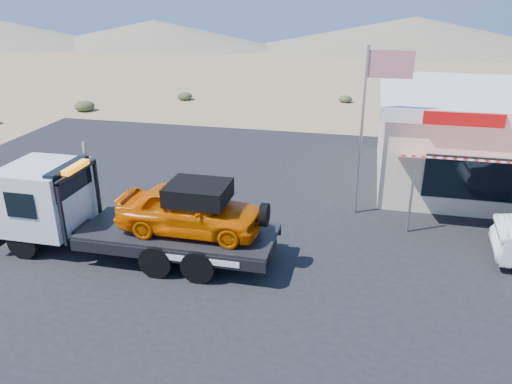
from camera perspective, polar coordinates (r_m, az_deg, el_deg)
ground at (r=15.67m, az=-7.06°, el=-7.52°), size 120.00×120.00×0.00m
asphalt_lot at (r=17.76m, az=2.28°, el=-3.53°), size 32.00×24.00×0.02m
tow_truck at (r=15.61m, az=-14.29°, el=-1.98°), size 8.40×2.49×2.81m
jerky_store at (r=23.14m, az=26.62°, el=5.56°), size 10.40×9.97×3.90m
flagpole at (r=17.67m, az=12.90°, el=8.74°), size 1.55×0.10×6.00m
desert_scrub at (r=30.01m, az=-26.25°, el=5.70°), size 25.96×31.16×0.72m
distant_hills at (r=69.66m, az=0.69°, el=17.59°), size 126.00×48.00×4.20m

